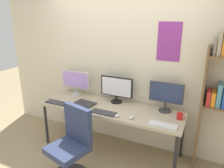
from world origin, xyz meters
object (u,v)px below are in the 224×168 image
monitor_right (166,95)px  mouse_right_side (117,116)px  keyboard_left (56,102)px  mouse_left_side (131,117)px  office_chair (72,152)px  keyboard_center (103,112)px  monitor_center (117,88)px  laptop_closed (84,104)px  coffee_mug (180,116)px  keyboard_right (163,125)px  desk (111,110)px  monitor_left (76,81)px

monitor_right → mouse_right_side: size_ratio=4.99×
keyboard_left → mouse_left_side: (1.25, 0.02, 0.01)m
office_chair → keyboard_center: office_chair is taller
monitor_center → keyboard_center: monitor_center is taller
keyboard_left → laptop_closed: size_ratio=1.11×
office_chair → mouse_left_side: bearing=44.3°
laptop_closed → keyboard_left: bearing=-155.4°
office_chair → coffee_mug: office_chair is taller
keyboard_center → keyboard_right: bearing=0.0°
desk → monitor_left: (-0.77, 0.21, 0.29)m
desk → office_chair: (-0.17, -0.78, -0.29)m
keyboard_right → coffee_mug: size_ratio=3.39×
office_chair → monitor_right: (0.94, 1.00, 0.59)m
office_chair → monitor_left: monitor_left is taller
mouse_right_side → desk: bearing=132.1°
keyboard_left → keyboard_right: bearing=0.0°
office_chair → monitor_right: bearing=46.7°
office_chair → monitor_left: size_ratio=1.87×
desk → coffee_mug: bearing=2.4°
laptop_closed → desk: bearing=17.0°
keyboard_right → mouse_left_side: bearing=177.5°
keyboard_left → keyboard_right: same height
desk → coffee_mug: 1.00m
keyboard_left → mouse_right_side: size_ratio=3.70×
desk → mouse_left_side: (0.41, -0.21, 0.07)m
office_chair → coffee_mug: (1.17, 0.82, 0.38)m
monitor_right → coffee_mug: bearing=-36.4°
monitor_center → laptop_closed: (-0.41, -0.30, -0.22)m
monitor_center → keyboard_left: size_ratio=1.48×
monitor_center → keyboard_left: 0.97m
keyboard_left → laptop_closed: bearing=19.0°
desk → keyboard_center: (0.00, -0.23, 0.06)m
coffee_mug → laptop_closed: bearing=-175.0°
desk → keyboard_left: size_ratio=6.11×
monitor_left → office_chair: bearing=-59.2°
keyboard_left → desk: bearing=15.4°
keyboard_center → keyboard_right: (0.84, 0.00, 0.00)m
desk → mouse_left_side: size_ratio=22.61×
keyboard_right → laptop_closed: 1.25m
keyboard_right → laptop_closed: size_ratio=1.12×
office_chair → mouse_right_side: (0.39, 0.54, 0.35)m
desk → mouse_left_side: bearing=-27.1°
office_chair → keyboard_left: (-0.66, 0.55, 0.35)m
mouse_left_side → keyboard_left: bearing=-179.2°
coffee_mug → monitor_center: bearing=170.3°
keyboard_right → mouse_left_side: 0.42m
monitor_right → coffee_mug: monitor_right is taller
office_chair → monitor_center: monitor_center is taller
office_chair → mouse_right_side: bearing=53.8°
keyboard_center → mouse_left_side: (0.41, 0.02, 0.01)m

